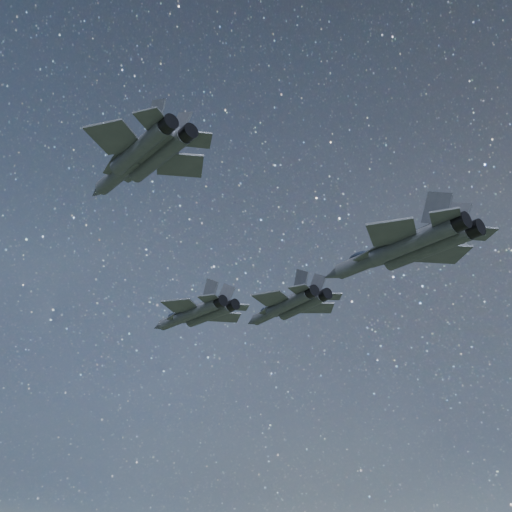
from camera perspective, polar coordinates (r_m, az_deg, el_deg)
The scene contains 4 objects.
jet_lead at distance 77.67m, azimuth -5.64°, elevation -5.42°, with size 17.48×12.00×4.39m.
jet_left at distance 80.22m, azimuth 3.18°, elevation -4.71°, with size 18.21×12.06×4.64m.
jet_right at distance 48.58m, azimuth -10.82°, elevation 9.29°, with size 15.11×10.30×3.80m.
jet_slot at distance 59.99m, azimuth 14.13°, elevation 0.83°, with size 19.64×13.34×4.94m.
Camera 1 is at (34.96, -49.81, 114.25)m, focal length 42.00 mm.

